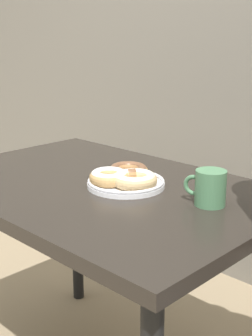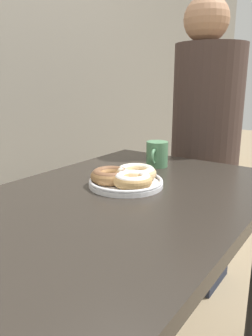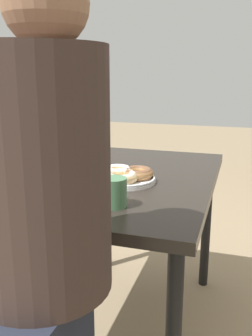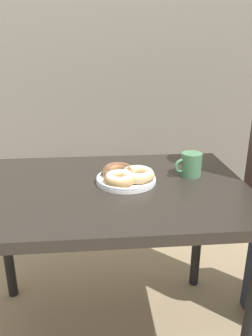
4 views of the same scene
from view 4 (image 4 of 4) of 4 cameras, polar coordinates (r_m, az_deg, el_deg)
The scene contains 4 objects.
wall_back at distance 2.20m, azimuth -4.97°, elevation 20.92°, with size 8.00×0.05×2.60m.
dining_table at distance 1.32m, azimuth -3.75°, elevation -6.60°, with size 1.13×0.75×0.76m.
donut_plate at distance 1.31m, azimuth -0.03°, elevation -1.30°, with size 0.25×0.24×0.06m.
coffee_mug at distance 1.39m, azimuth 11.21°, elevation 0.64°, with size 0.12×0.09×0.10m.
Camera 4 is at (-0.02, -1.07, 1.27)m, focal length 35.00 mm.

